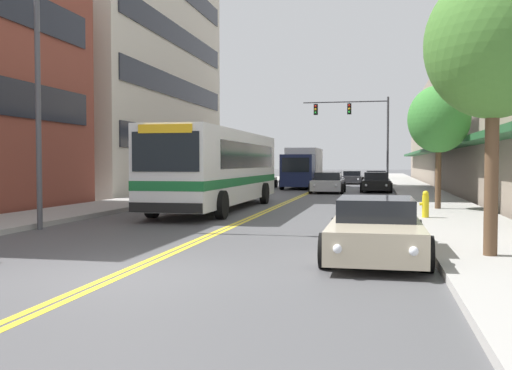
# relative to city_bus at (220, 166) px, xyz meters

# --- Properties ---
(ground_plane) EXTENTS (240.00, 240.00, 0.00)m
(ground_plane) POSITION_rel_city_bus_xyz_m (2.18, 22.78, -1.83)
(ground_plane) COLOR #4C4C4F
(sidewalk_left) EXTENTS (3.08, 106.00, 0.16)m
(sidewalk_left) POSITION_rel_city_bus_xyz_m (-4.86, 22.78, -1.75)
(sidewalk_left) COLOR #9E9B96
(sidewalk_left) RESTS_ON ground_plane
(sidewalk_right) EXTENTS (3.08, 106.00, 0.16)m
(sidewalk_right) POSITION_rel_city_bus_xyz_m (9.22, 22.78, -1.75)
(sidewalk_right) COLOR #9E9B96
(sidewalk_right) RESTS_ON ground_plane
(centre_line) EXTENTS (0.34, 106.00, 0.01)m
(centre_line) POSITION_rel_city_bus_xyz_m (2.18, 22.78, -1.83)
(centre_line) COLOR yellow
(centre_line) RESTS_ON ground_plane
(storefront_row_right) EXTENTS (9.10, 68.00, 9.43)m
(storefront_row_right) POSITION_rel_city_bus_xyz_m (14.98, 22.78, 2.88)
(storefront_row_right) COLOR gray
(storefront_row_right) RESTS_ON ground_plane
(city_bus) EXTENTS (2.86, 12.55, 3.24)m
(city_bus) POSITION_rel_city_bus_xyz_m (0.00, 0.00, 0.00)
(city_bus) COLOR silver
(city_bus) RESTS_ON ground_plane
(car_red_parked_left_near) EXTENTS (2.04, 4.64, 1.23)m
(car_red_parked_left_near) POSITION_rel_city_bus_xyz_m (-2.17, 13.57, -1.25)
(car_red_parked_left_near) COLOR maroon
(car_red_parked_left_near) RESTS_ON ground_plane
(car_charcoal_parked_left_far) EXTENTS (2.18, 4.20, 1.26)m
(car_charcoal_parked_left_far) POSITION_rel_city_bus_xyz_m (-2.27, 19.58, -1.24)
(car_charcoal_parked_left_far) COLOR #232328
(car_charcoal_parked_left_far) RESTS_ON ground_plane
(car_champagne_parked_right_foreground) EXTENTS (2.04, 4.88, 1.23)m
(car_champagne_parked_right_foreground) POSITION_rel_city_bus_xyz_m (6.55, -11.34, -1.25)
(car_champagne_parked_right_foreground) COLOR beige
(car_champagne_parked_right_foreground) RESTS_ON ground_plane
(car_black_parked_right_mid) EXTENTS (2.07, 4.87, 1.32)m
(car_black_parked_right_mid) POSITION_rel_city_bus_xyz_m (6.48, 15.96, -1.22)
(car_black_parked_right_mid) COLOR black
(car_black_parked_right_mid) RESTS_ON ground_plane
(car_navy_parked_right_far) EXTENTS (2.01, 4.55, 1.32)m
(car_navy_parked_right_far) POSITION_rel_city_bus_xyz_m (6.46, 24.19, -1.22)
(car_navy_parked_right_far) COLOR #19234C
(car_navy_parked_right_far) RESTS_ON ground_plane
(car_white_moving_lead) EXTENTS (1.97, 4.88, 1.23)m
(car_white_moving_lead) POSITION_rel_city_bus_xyz_m (2.93, 22.92, -1.27)
(car_white_moving_lead) COLOR white
(car_white_moving_lead) RESTS_ON ground_plane
(car_silver_moving_second) EXTENTS (2.17, 4.13, 1.33)m
(car_silver_moving_second) POSITION_rel_city_bus_xyz_m (3.40, 13.86, -1.21)
(car_silver_moving_second) COLOR #B7B7BC
(car_silver_moving_second) RESTS_ON ground_plane
(car_dark_grey_moving_third) EXTENTS (2.08, 4.82, 1.19)m
(car_dark_grey_moving_third) POSITION_rel_city_bus_xyz_m (4.25, 30.43, -1.27)
(car_dark_grey_moving_third) COLOR #38383D
(car_dark_grey_moving_third) RESTS_ON ground_plane
(box_truck) EXTENTS (2.63, 7.80, 3.09)m
(box_truck) POSITION_rel_city_bus_xyz_m (0.90, 20.52, -0.25)
(box_truck) COLOR #19234C
(box_truck) RESTS_ON ground_plane
(traffic_signal_mast) EXTENTS (7.20, 0.38, 7.48)m
(traffic_signal_mast) POSITION_rel_city_bus_xyz_m (5.06, 25.68, 3.51)
(traffic_signal_mast) COLOR #47474C
(traffic_signal_mast) RESTS_ON ground_plane
(street_lamp_left_near) EXTENTS (2.48, 0.28, 8.39)m
(street_lamp_left_near) POSITION_rel_city_bus_xyz_m (-2.79, -8.41, 3.15)
(street_lamp_left_near) COLOR #47474C
(street_lamp_left_near) RESTS_ON ground_plane
(street_tree_right_near) EXTENTS (2.61, 2.61, 5.52)m
(street_tree_right_near) POSITION_rel_city_bus_xyz_m (8.73, -11.65, 2.39)
(street_tree_right_near) COLOR brown
(street_tree_right_near) RESTS_ON sidewalk_right
(street_tree_right_mid) EXTENTS (2.40, 2.40, 4.84)m
(street_tree_right_mid) POSITION_rel_city_bus_xyz_m (8.90, 0.00, 1.83)
(street_tree_right_mid) COLOR brown
(street_tree_right_mid) RESTS_ON sidewalk_right
(fire_hydrant) EXTENTS (0.30, 0.22, 0.88)m
(fire_hydrant) POSITION_rel_city_bus_xyz_m (8.12, -3.92, -1.23)
(fire_hydrant) COLOR yellow
(fire_hydrant) RESTS_ON sidewalk_right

